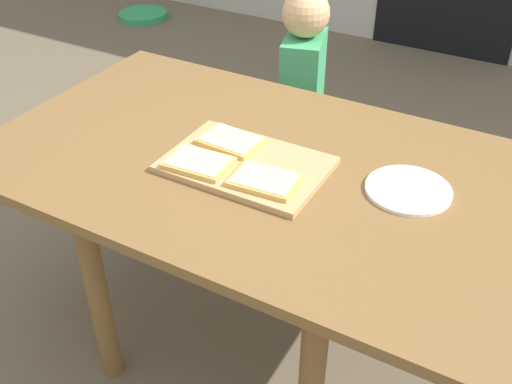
{
  "coord_description": "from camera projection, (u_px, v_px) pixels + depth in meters",
  "views": [
    {
      "loc": [
        0.66,
        -1.18,
        1.57
      ],
      "look_at": [
        -0.0,
        0.0,
        0.6
      ],
      "focal_mm": 42.17,
      "sensor_mm": 36.0,
      "label": 1
    }
  ],
  "objects": [
    {
      "name": "ground_plane",
      "position": [
        257.0,
        338.0,
        2.01
      ],
      "size": [
        16.0,
        16.0,
        0.0
      ],
      "primitive_type": "plane",
      "color": "brown"
    },
    {
      "name": "dining_table",
      "position": [
        257.0,
        187.0,
        1.65
      ],
      "size": [
        1.49,
        0.89,
        0.71
      ],
      "color": "brown",
      "rests_on": "ground"
    },
    {
      "name": "cutting_board",
      "position": [
        246.0,
        165.0,
        1.57
      ],
      "size": [
        0.41,
        0.28,
        0.02
      ],
      "primitive_type": "cube",
      "color": "tan",
      "rests_on": "dining_table"
    },
    {
      "name": "pizza_slice_near_left",
      "position": [
        199.0,
        162.0,
        1.55
      ],
      "size": [
        0.17,
        0.13,
        0.02
      ],
      "color": "#E6B258",
      "rests_on": "cutting_board"
    },
    {
      "name": "pizza_slice_near_right",
      "position": [
        265.0,
        180.0,
        1.48
      ],
      "size": [
        0.17,
        0.13,
        0.02
      ],
      "color": "#E6B258",
      "rests_on": "cutting_board"
    },
    {
      "name": "pizza_slice_far_left",
      "position": [
        231.0,
        141.0,
        1.64
      ],
      "size": [
        0.17,
        0.13,
        0.02
      ],
      "color": "#E6B258",
      "rests_on": "cutting_board"
    },
    {
      "name": "plate_white_right",
      "position": [
        408.0,
        190.0,
        1.48
      ],
      "size": [
        0.21,
        0.21,
        0.01
      ],
      "primitive_type": "cylinder",
      "color": "white",
      "rests_on": "dining_table"
    },
    {
      "name": "child_left",
      "position": [
        302.0,
        94.0,
        2.31
      ],
      "size": [
        0.2,
        0.27,
        0.93
      ],
      "color": "#4A4E3C",
      "rests_on": "ground"
    },
    {
      "name": "garden_hose_coil",
      "position": [
        143.0,
        15.0,
        4.53
      ],
      "size": [
        0.36,
        0.36,
        0.04
      ],
      "primitive_type": "cylinder",
      "color": "#2DA35F",
      "rests_on": "ground"
    }
  ]
}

